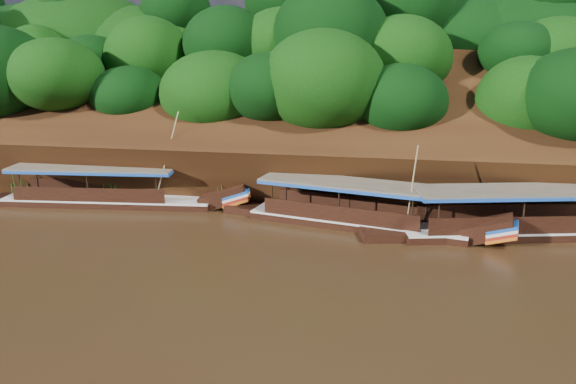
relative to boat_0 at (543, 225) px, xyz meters
name	(u,v)px	position (x,y,z in m)	size (l,w,h in m)	color
ground	(300,274)	(-11.99, -7.25, -0.58)	(160.00, 160.00, 0.00)	black
riverbank	(342,142)	(-12.00, 15.48, 1.30)	(120.00, 30.06, 19.40)	black
boat_0	(543,225)	(0.00, 0.00, 0.00)	(16.01, 5.62, 7.23)	black
boat_1	(370,218)	(-9.12, -0.35, -0.02)	(14.52, 5.10, 5.48)	black
boat_2	(121,196)	(-24.73, 1.33, -0.03)	(15.74, 3.53, 6.32)	black
reeds	(252,193)	(-16.49, 2.34, 0.29)	(49.44, 2.34, 2.07)	#22701C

